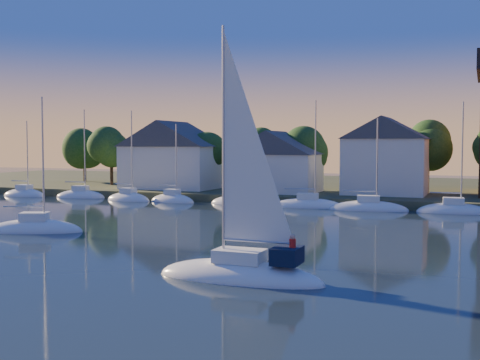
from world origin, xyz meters
The scene contains 9 objects.
shoreline_land centered at (0.00, 75.00, 0.00)m, with size 160.00×50.00×2.00m, color #394226.
wooden_dock centered at (0.00, 52.00, 0.00)m, with size 120.00×3.00×1.00m, color brown.
clubhouse_west centered at (-22.00, 58.00, 5.93)m, with size 13.65×9.45×9.64m.
clubhouse_centre centered at (-6.00, 57.00, 5.13)m, with size 11.55×8.40×8.08m.
clubhouse_east centered at (8.00, 59.00, 6.00)m, with size 10.50×8.40×9.80m.
tree_line centered at (2.00, 63.00, 7.18)m, with size 93.40×5.40×8.90m.
moored_fleet centered at (-12.00, 49.00, 0.10)m, with size 63.50×2.40×12.05m.
hero_sailboat centered at (7.56, 11.40, 0.61)m, with size 9.58×3.14×14.79m.
drifting_sailboat_left centered at (-15.12, 21.27, 0.10)m, with size 8.40×5.56×12.35m.
Camera 1 is at (19.57, -18.43, 7.34)m, focal length 45.00 mm.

